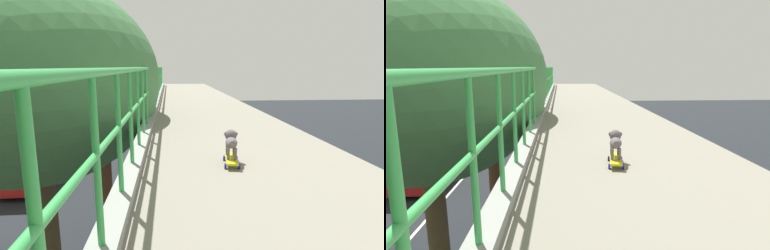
% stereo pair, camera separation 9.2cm
% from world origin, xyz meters
% --- Properties ---
extents(green_railing, '(0.20, 36.45, 1.17)m').
position_xyz_m(green_railing, '(-0.25, 0.00, 6.10)').
color(green_railing, gray).
rests_on(green_railing, overpass_deck).
extents(city_bus, '(2.64, 10.60, 3.07)m').
position_xyz_m(city_bus, '(-8.09, 18.81, 1.75)').
color(city_bus, '#B41C19').
rests_on(city_bus, ground).
extents(roadside_tree_mid, '(5.67, 5.67, 9.00)m').
position_xyz_m(roadside_tree_mid, '(-2.87, 5.39, 6.64)').
color(roadside_tree_mid, '#4A3C26').
rests_on(roadside_tree_mid, ground).
extents(roadside_tree_far, '(4.30, 4.30, 7.79)m').
position_xyz_m(roadside_tree_far, '(-2.53, 10.45, 5.67)').
color(roadside_tree_far, '#4E3120').
rests_on(roadside_tree_far, ground).
extents(toy_skateboard, '(0.23, 0.49, 0.09)m').
position_xyz_m(toy_skateboard, '(0.92, 1.74, 5.90)').
color(toy_skateboard, gold).
rests_on(toy_skateboard, overpass_deck).
extents(small_dog, '(0.19, 0.39, 0.32)m').
position_xyz_m(small_dog, '(0.93, 1.80, 6.12)').
color(small_dog, '#5F565C').
rests_on(small_dog, toy_skateboard).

